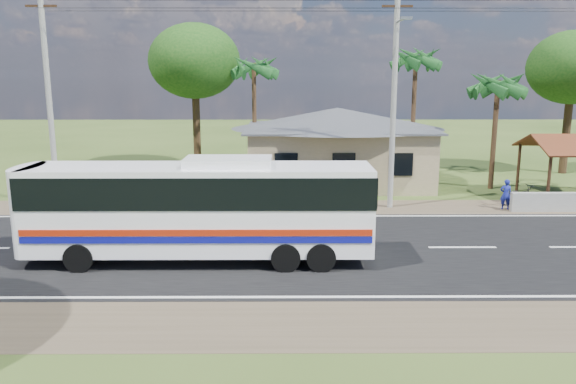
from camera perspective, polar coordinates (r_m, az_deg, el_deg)
name	(u,v)px	position (r m, az deg, el deg)	size (l,w,h in m)	color
ground	(341,248)	(20.94, 5.41, -5.69)	(120.00, 120.00, 0.00)	#2F4418
road	(341,248)	(20.93, 5.41, -5.67)	(120.00, 16.00, 0.03)	black
house	(337,138)	(33.20, 5.00, 5.50)	(12.40, 10.00, 5.00)	tan
utility_poles	(387,86)	(26.77, 10.05, 10.56)	(32.80, 2.22, 11.00)	#9E9E99
palm_near	(498,85)	(32.96, 20.55, 10.11)	(2.80, 2.80, 6.70)	#47301E
palm_mid	(416,60)	(36.28, 12.85, 12.94)	(2.80, 2.80, 8.20)	#47301E
palm_far	(254,68)	(35.91, -3.49, 12.45)	(2.80, 2.80, 7.70)	#47301E
tree_behind_house	(195,62)	(38.32, -9.48, 12.94)	(6.00, 6.00, 9.61)	#47301E
tree_behind_shed	(573,68)	(40.16, 26.96, 11.16)	(5.60, 5.60, 9.02)	#47301E
coach_bus	(201,203)	(19.16, -8.85, -1.08)	(11.57, 2.55, 3.59)	white
motorcycle	(519,195)	(29.67, 22.42, -0.30)	(0.67, 1.92, 1.01)	black
person	(506,194)	(28.48, 21.25, -0.23)	(0.53, 0.35, 1.45)	navy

